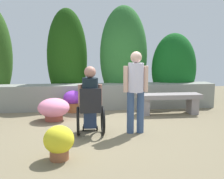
% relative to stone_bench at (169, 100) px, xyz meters
% --- Properties ---
extents(ground_plane, '(12.73, 12.73, 0.00)m').
position_rel_stone_bench_xyz_m(ground_plane, '(-1.81, -1.22, -0.36)').
color(ground_plane, '#74694F').
extents(stone_retaining_wall, '(6.72, 0.59, 0.69)m').
position_rel_stone_bench_xyz_m(stone_retaining_wall, '(-1.81, 0.88, -0.01)').
color(stone_retaining_wall, gray).
rests_on(stone_retaining_wall, ground).
extents(hedge_backdrop, '(6.89, 1.12, 3.00)m').
position_rel_stone_bench_xyz_m(hedge_backdrop, '(-2.10, 1.49, 1.04)').
color(hedge_backdrop, '#2A5219').
rests_on(hedge_backdrop, ground).
extents(stone_bench, '(1.65, 0.44, 0.52)m').
position_rel_stone_bench_xyz_m(stone_bench, '(0.00, 0.00, 0.00)').
color(stone_bench, gray).
rests_on(stone_bench, ground).
extents(person_in_wheelchair, '(0.53, 0.66, 1.33)m').
position_rel_stone_bench_xyz_m(person_in_wheelchair, '(-2.07, -1.46, 0.27)').
color(person_in_wheelchair, black).
rests_on(person_in_wheelchair, ground).
extents(person_standing_companion, '(0.49, 0.30, 1.60)m').
position_rel_stone_bench_xyz_m(person_standing_companion, '(-1.18, -1.47, 0.57)').
color(person_standing_companion, '#39517A').
rests_on(person_standing_companion, ground).
extents(flower_pot_purple_near, '(0.51, 0.51, 0.58)m').
position_rel_stone_bench_xyz_m(flower_pot_purple_near, '(-2.45, 0.50, -0.02)').
color(flower_pot_purple_near, '#A56034').
rests_on(flower_pot_purple_near, ground).
extents(flower_pot_terracotta_by_wall, '(0.73, 0.73, 0.52)m').
position_rel_stone_bench_xyz_m(flower_pot_terracotta_by_wall, '(-2.88, -0.29, -0.08)').
color(flower_pot_terracotta_by_wall, '#AF4F42').
rests_on(flower_pot_terracotta_by_wall, ground).
extents(flower_pot_red_accent, '(0.45, 0.45, 0.52)m').
position_rel_stone_bench_xyz_m(flower_pot_red_accent, '(-2.58, -2.64, -0.08)').
color(flower_pot_red_accent, brown).
rests_on(flower_pot_red_accent, ground).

